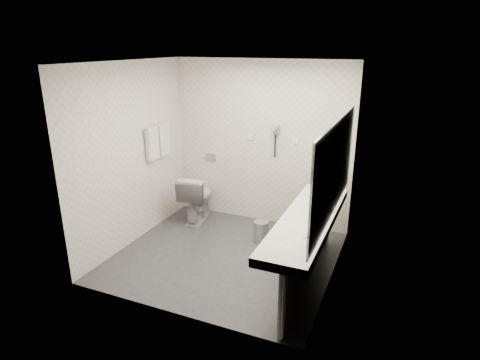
% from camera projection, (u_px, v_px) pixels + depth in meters
% --- Properties ---
extents(floor, '(2.80, 2.80, 0.00)m').
position_uv_depth(floor, '(225.00, 256.00, 5.38)').
color(floor, '#2E2F34').
rests_on(floor, ground).
extents(ceiling, '(2.80, 2.80, 0.00)m').
position_uv_depth(ceiling, '(223.00, 62.00, 4.57)').
color(ceiling, white).
rests_on(ceiling, wall_back).
extents(wall_back, '(2.80, 0.00, 2.80)m').
position_uv_depth(wall_back, '(260.00, 144.00, 6.11)').
color(wall_back, silver).
rests_on(wall_back, floor).
extents(wall_front, '(2.80, 0.00, 2.80)m').
position_uv_depth(wall_front, '(167.00, 203.00, 3.84)').
color(wall_front, silver).
rests_on(wall_front, floor).
extents(wall_left, '(0.00, 2.60, 2.60)m').
position_uv_depth(wall_left, '(132.00, 155.00, 5.49)').
color(wall_left, silver).
rests_on(wall_left, floor).
extents(wall_right, '(0.00, 2.60, 2.60)m').
position_uv_depth(wall_right, '(338.00, 181.00, 4.46)').
color(wall_right, silver).
rests_on(wall_right, floor).
extents(vanity_counter, '(0.55, 2.20, 0.10)m').
position_uv_depth(vanity_counter, '(307.00, 221.00, 4.53)').
color(vanity_counter, white).
rests_on(vanity_counter, floor).
extents(vanity_panel, '(0.03, 2.15, 0.75)m').
position_uv_depth(vanity_panel, '(307.00, 255.00, 4.66)').
color(vanity_panel, gray).
rests_on(vanity_panel, floor).
extents(vanity_post_near, '(0.06, 0.06, 0.75)m').
position_uv_depth(vanity_post_near, '(283.00, 307.00, 3.74)').
color(vanity_post_near, silver).
rests_on(vanity_post_near, floor).
extents(vanity_post_far, '(0.06, 0.06, 0.75)m').
position_uv_depth(vanity_post_far, '(328.00, 221.00, 5.55)').
color(vanity_post_far, silver).
rests_on(vanity_post_far, floor).
extents(mirror, '(0.02, 2.20, 1.05)m').
position_uv_depth(mirror, '(335.00, 169.00, 4.22)').
color(mirror, '#B2BCC6').
rests_on(mirror, wall_right).
extents(basin_near, '(0.40, 0.31, 0.05)m').
position_uv_depth(basin_near, '(291.00, 243.00, 3.95)').
color(basin_near, white).
rests_on(basin_near, vanity_counter).
extents(basin_far, '(0.40, 0.31, 0.05)m').
position_uv_depth(basin_far, '(320.00, 199.00, 5.08)').
color(basin_far, white).
rests_on(basin_far, vanity_counter).
extents(faucet_near, '(0.04, 0.04, 0.15)m').
position_uv_depth(faucet_near, '(311.00, 239.00, 3.85)').
color(faucet_near, silver).
rests_on(faucet_near, vanity_counter).
extents(faucet_far, '(0.04, 0.04, 0.15)m').
position_uv_depth(faucet_far, '(336.00, 194.00, 4.98)').
color(faucet_far, silver).
rests_on(faucet_far, vanity_counter).
extents(soap_bottle_a, '(0.07, 0.07, 0.12)m').
position_uv_depth(soap_bottle_a, '(311.00, 212.00, 4.51)').
color(soap_bottle_a, beige).
rests_on(soap_bottle_a, vanity_counter).
extents(glass_left, '(0.08, 0.08, 0.12)m').
position_uv_depth(glass_left, '(326.00, 206.00, 4.67)').
color(glass_left, silver).
rests_on(glass_left, vanity_counter).
extents(glass_right, '(0.07, 0.07, 0.10)m').
position_uv_depth(glass_right, '(324.00, 202.00, 4.80)').
color(glass_right, silver).
rests_on(glass_right, vanity_counter).
extents(toilet, '(0.54, 0.81, 0.77)m').
position_uv_depth(toilet, '(197.00, 197.00, 6.38)').
color(toilet, white).
rests_on(toilet, floor).
extents(flush_plate, '(0.18, 0.02, 0.12)m').
position_uv_depth(flush_plate, '(211.00, 157.00, 6.50)').
color(flush_plate, '#B2B5BA').
rests_on(flush_plate, wall_back).
extents(pedal_bin, '(0.24, 0.24, 0.30)m').
position_uv_depth(pedal_bin, '(261.00, 232.00, 5.72)').
color(pedal_bin, '#B2B5BA').
rests_on(pedal_bin, floor).
extents(bin_lid, '(0.21, 0.21, 0.02)m').
position_uv_depth(bin_lid, '(261.00, 222.00, 5.67)').
color(bin_lid, '#B2B5BA').
rests_on(bin_lid, pedal_bin).
extents(towel_rail, '(0.02, 0.62, 0.02)m').
position_uv_depth(towel_rail, '(156.00, 126.00, 5.85)').
color(towel_rail, silver).
rests_on(towel_rail, wall_left).
extents(towel_near, '(0.07, 0.24, 0.48)m').
position_uv_depth(towel_near, '(152.00, 143.00, 5.80)').
color(towel_near, silver).
rests_on(towel_near, towel_rail).
extents(towel_far, '(0.07, 0.24, 0.48)m').
position_uv_depth(towel_far, '(163.00, 139.00, 6.04)').
color(towel_far, silver).
rests_on(towel_far, towel_rail).
extents(dryer_cradle, '(0.10, 0.04, 0.14)m').
position_uv_depth(dryer_cradle, '(276.00, 129.00, 5.91)').
color(dryer_cradle, gray).
rests_on(dryer_cradle, wall_back).
extents(dryer_barrel, '(0.08, 0.14, 0.08)m').
position_uv_depth(dryer_barrel, '(274.00, 128.00, 5.84)').
color(dryer_barrel, gray).
rests_on(dryer_barrel, dryer_cradle).
extents(dryer_cord, '(0.02, 0.02, 0.35)m').
position_uv_depth(dryer_cord, '(275.00, 146.00, 5.97)').
color(dryer_cord, black).
rests_on(dryer_cord, dryer_cradle).
extents(switch_plate_a, '(0.09, 0.02, 0.09)m').
position_uv_depth(switch_plate_a, '(251.00, 137.00, 6.12)').
color(switch_plate_a, white).
rests_on(switch_plate_a, wall_back).
extents(switch_plate_b, '(0.09, 0.02, 0.09)m').
position_uv_depth(switch_plate_b, '(296.00, 141.00, 5.86)').
color(switch_plate_b, white).
rests_on(switch_plate_b, wall_back).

